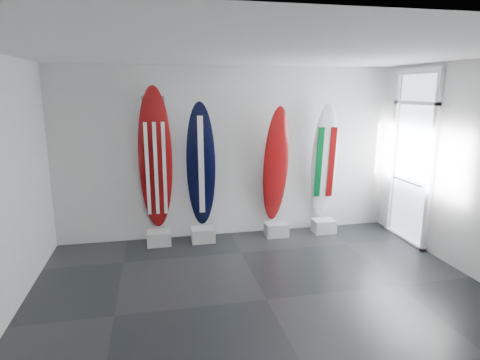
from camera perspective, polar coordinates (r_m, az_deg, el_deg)
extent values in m
plane|color=black|center=(5.36, 3.76, -16.40)|extent=(6.00, 6.00, 0.00)
plane|color=white|center=(4.71, 4.30, 17.52)|extent=(6.00, 6.00, 0.00)
plane|color=silver|center=(7.21, -1.44, 3.85)|extent=(6.00, 0.00, 6.00)
plane|color=silver|center=(2.62, 19.50, -12.74)|extent=(6.00, 0.00, 6.00)
cube|color=silver|center=(7.13, -11.28, -7.98)|extent=(0.40, 0.30, 0.24)
ellipsoid|color=maroon|center=(6.88, -11.77, 2.76)|extent=(0.56, 0.41, 2.44)
cube|color=silver|center=(7.17, -5.21, -7.67)|extent=(0.40, 0.30, 0.24)
ellipsoid|color=black|center=(6.94, -5.50, 1.99)|extent=(0.54, 0.42, 2.18)
cube|color=silver|center=(7.43, 5.12, -6.93)|extent=(0.40, 0.30, 0.24)
ellipsoid|color=maroon|center=(7.22, 5.06, 2.06)|extent=(0.51, 0.41, 2.10)
cube|color=silver|center=(7.73, 11.66, -6.35)|extent=(0.40, 0.30, 0.24)
ellipsoid|color=white|center=(7.53, 11.75, 2.41)|extent=(0.51, 0.37, 2.13)
cube|color=silver|center=(7.42, -20.39, -5.83)|extent=(0.09, 0.02, 0.13)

